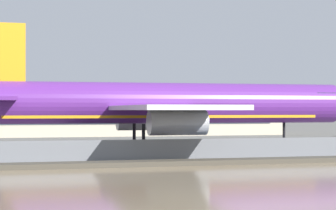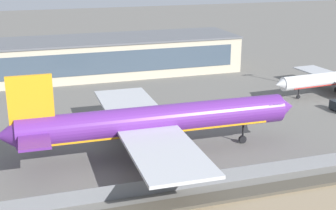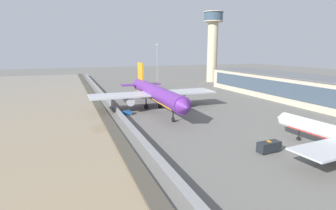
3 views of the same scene
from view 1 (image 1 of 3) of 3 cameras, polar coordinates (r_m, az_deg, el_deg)
The scene contains 6 objects.
ground_plane at distance 86.29m, azimuth -0.91°, elevation -4.11°, with size 500.00×500.00×0.00m, color #66635E.
shoreline_seawall at distance 66.71m, azimuth 3.62°, elevation -4.97°, with size 320.00×3.00×0.50m.
perimeter_fence at distance 70.90m, azimuth 2.41°, elevation -3.93°, with size 280.00×0.10×2.40m.
cargo_jet_purple at distance 84.35m, azimuth -0.84°, elevation 0.02°, with size 54.48×46.33×16.24m.
baggage_tug at distance 74.83m, azimuth 4.03°, elevation -4.05°, with size 2.37×3.51×1.80m.
terminal_building at distance 145.31m, azimuth -7.71°, elevation -0.47°, with size 89.27×21.55×10.89m.
Camera 1 is at (-22.02, -83.25, 5.51)m, focal length 70.00 mm.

